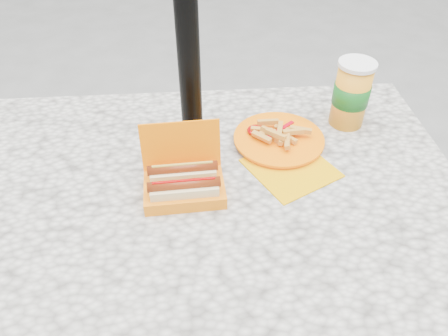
{
  "coord_description": "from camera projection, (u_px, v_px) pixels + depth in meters",
  "views": [
    {
      "loc": [
        0.01,
        -0.71,
        1.42
      ],
      "look_at": [
        0.06,
        -0.0,
        0.8
      ],
      "focal_mm": 35.0,
      "sensor_mm": 36.0,
      "label": 1
    }
  ],
  "objects": [
    {
      "name": "fries_plate",
      "position": [
        279.0,
        140.0,
        1.07
      ],
      "size": [
        0.24,
        0.33,
        0.04
      ],
      "rotation": [
        0.0,
        0.0,
        0.4
      ],
      "color": "#E59F00",
      "rests_on": "picnic_table"
    },
    {
      "name": "picnic_table",
      "position": [
        197.0,
        218.0,
        1.04
      ],
      "size": [
        1.2,
        0.8,
        0.75
      ],
      "color": "beige",
      "rests_on": "ground"
    },
    {
      "name": "soda_cup",
      "position": [
        351.0,
        94.0,
        1.09
      ],
      "size": [
        0.09,
        0.09,
        0.17
      ],
      "rotation": [
        0.0,
        0.0,
        0.29
      ],
      "color": "#FF9F1F",
      "rests_on": "picnic_table"
    },
    {
      "name": "umbrella_pole",
      "position": [
        185.0,
        0.0,
        0.86
      ],
      "size": [
        0.05,
        0.05,
        2.2
      ],
      "primitive_type": "cylinder",
      "color": "black",
      "rests_on": "ground"
    },
    {
      "name": "hotdog_box",
      "position": [
        184.0,
        182.0,
        0.93
      ],
      "size": [
        0.18,
        0.14,
        0.14
      ],
      "rotation": [
        0.0,
        0.0,
        0.05
      ],
      "color": "#FF7200",
      "rests_on": "picnic_table"
    }
  ]
}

